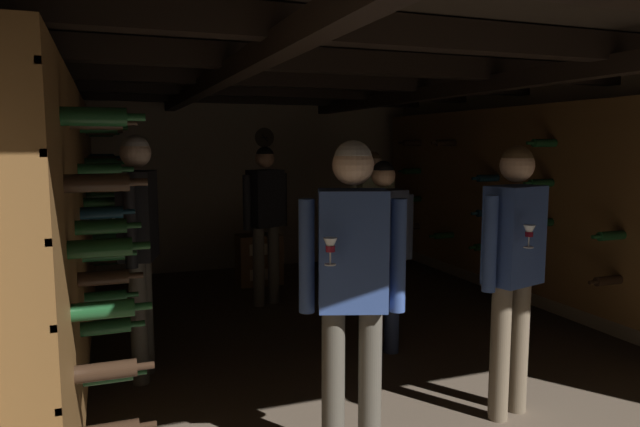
# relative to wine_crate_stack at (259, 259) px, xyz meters

# --- Properties ---
(ground_plane) EXTENTS (8.40, 8.40, 0.00)m
(ground_plane) POSITION_rel_wine_crate_stack_xyz_m (0.14, -2.22, -0.30)
(ground_plane) COLOR brown
(room_shell) EXTENTS (4.72, 6.52, 2.41)m
(room_shell) POSITION_rel_wine_crate_stack_xyz_m (0.14, -1.95, 1.13)
(room_shell) COLOR tan
(room_shell) RESTS_ON ground_plane
(wine_crate_stack) EXTENTS (0.52, 0.35, 0.60)m
(wine_crate_stack) POSITION_rel_wine_crate_stack_xyz_m (0.00, 0.00, 0.00)
(wine_crate_stack) COLOR brown
(wine_crate_stack) RESTS_ON ground_plane
(display_bottle) EXTENTS (0.08, 0.08, 0.35)m
(display_bottle) POSITION_rel_wine_crate_stack_xyz_m (0.13, -0.07, 0.44)
(display_bottle) COLOR #194723
(display_bottle) RESTS_ON wine_crate_stack
(person_host_center) EXTENTS (0.54, 0.33, 1.55)m
(person_host_center) POSITION_rel_wine_crate_stack_xyz_m (0.34, -2.60, 0.63)
(person_host_center) COLOR #232D4C
(person_host_center) RESTS_ON ground_plane
(person_guest_near_left) EXTENTS (0.52, 0.32, 1.71)m
(person_guest_near_left) POSITION_rel_wine_crate_stack_xyz_m (-0.54, -4.02, 0.74)
(person_guest_near_left) COLOR #4C473D
(person_guest_near_left) RESTS_ON ground_plane
(person_guest_far_right) EXTENTS (0.54, 0.32, 1.59)m
(person_guest_far_right) POSITION_rel_wine_crate_stack_xyz_m (1.10, -0.84, 0.66)
(person_guest_far_right) COLOR #232D4C
(person_guest_far_right) RESTS_ON ground_plane
(person_guest_near_right) EXTENTS (0.52, 0.39, 1.68)m
(person_guest_near_right) POSITION_rel_wine_crate_stack_xyz_m (0.61, -3.82, 0.72)
(person_guest_near_right) COLOR brown
(person_guest_near_right) RESTS_ON ground_plane
(person_guest_far_left) EXTENTS (0.51, 0.41, 1.65)m
(person_guest_far_left) POSITION_rel_wine_crate_stack_xyz_m (-0.15, -0.89, 0.70)
(person_guest_far_left) COLOR #4C473D
(person_guest_far_left) RESTS_ON ground_plane
(person_guest_mid_left) EXTENTS (0.33, 0.52, 1.75)m
(person_guest_mid_left) POSITION_rel_wine_crate_stack_xyz_m (-1.49, -2.43, 0.77)
(person_guest_mid_left) COLOR #4C473D
(person_guest_mid_left) RESTS_ON ground_plane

